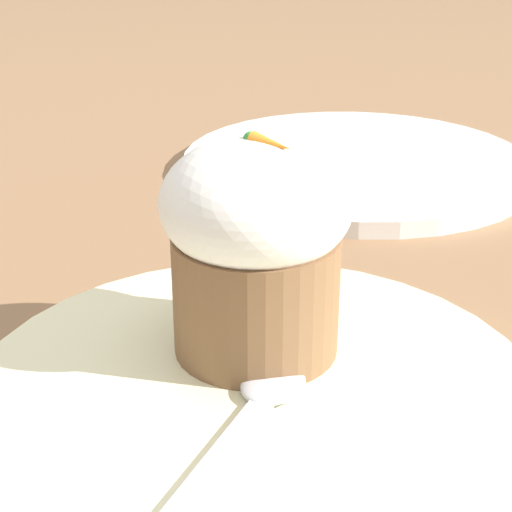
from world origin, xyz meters
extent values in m
plane|color=#846042|center=(0.00, 0.00, 0.00)|extent=(4.00, 4.00, 0.00)
cylinder|color=beige|center=(0.00, 0.00, 0.01)|extent=(0.26, 0.26, 0.01)
cylinder|color=brown|center=(-0.02, 0.02, 0.04)|extent=(0.08, 0.08, 0.06)
ellipsoid|color=white|center=(-0.02, 0.02, 0.09)|extent=(0.09, 0.09, 0.06)
cone|color=orange|center=(-0.01, 0.02, 0.12)|extent=(0.02, 0.01, 0.01)
sphere|color=green|center=(-0.02, 0.02, 0.12)|extent=(0.01, 0.01, 0.01)
cube|color=silver|center=(0.03, -0.05, 0.01)|extent=(0.03, 0.09, 0.00)
ellipsoid|color=silver|center=(0.01, 0.00, 0.02)|extent=(0.04, 0.04, 0.01)
cylinder|color=white|center=(-0.15, 0.31, 0.01)|extent=(0.28, 0.28, 0.01)
camera|label=1|loc=(0.21, -0.26, 0.23)|focal=60.00mm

